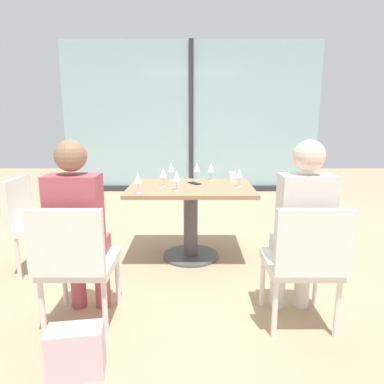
% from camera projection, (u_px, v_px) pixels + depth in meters
% --- Properties ---
extents(ground_plane, '(12.00, 12.00, 0.00)m').
position_uv_depth(ground_plane, '(192.00, 256.00, 3.58)').
color(ground_plane, tan).
extents(window_wall_backdrop, '(4.65, 0.10, 2.70)m').
position_uv_depth(window_wall_backdrop, '(193.00, 126.00, 6.45)').
color(window_wall_backdrop, '#95B7BC').
rests_on(window_wall_backdrop, ground_plane).
extents(dining_table_main, '(1.20, 0.84, 0.73)m').
position_uv_depth(dining_table_main, '(192.00, 206.00, 3.47)').
color(dining_table_main, '#997551').
rests_on(dining_table_main, ground_plane).
extents(chair_front_left, '(0.46, 0.50, 0.87)m').
position_uv_depth(chair_front_left, '(77.00, 259.00, 2.29)').
color(chair_front_left, silver).
rests_on(chair_front_left, ground_plane).
extents(chair_front_right, '(0.46, 0.50, 0.87)m').
position_uv_depth(chair_front_right, '(306.00, 259.00, 2.28)').
color(chair_front_right, silver).
rests_on(chair_front_right, ground_plane).
extents(chair_side_end, '(0.50, 0.46, 0.87)m').
position_uv_depth(chair_side_end, '(38.00, 219.00, 3.17)').
color(chair_side_end, silver).
rests_on(chair_side_end, ground_plane).
extents(person_front_left, '(0.34, 0.39, 1.26)m').
position_uv_depth(person_front_left, '(80.00, 223.00, 2.35)').
color(person_front_left, '#B24C56').
rests_on(person_front_left, ground_plane).
extents(person_front_right, '(0.34, 0.39, 1.26)m').
position_uv_depth(person_front_right, '(303.00, 224.00, 2.35)').
color(person_front_right, silver).
rests_on(person_front_right, ground_plane).
extents(wine_glass_0, '(0.07, 0.07, 0.18)m').
position_uv_depth(wine_glass_0, '(198.00, 168.00, 3.73)').
color(wine_glass_0, silver).
rests_on(wine_glass_0, dining_table_main).
extents(wine_glass_1, '(0.07, 0.07, 0.18)m').
position_uv_depth(wine_glass_1, '(212.00, 168.00, 3.71)').
color(wine_glass_1, silver).
rests_on(wine_glass_1, dining_table_main).
extents(wine_glass_2, '(0.07, 0.07, 0.18)m').
position_uv_depth(wine_glass_2, '(139.00, 178.00, 3.10)').
color(wine_glass_2, silver).
rests_on(wine_glass_2, dining_table_main).
extents(wine_glass_3, '(0.07, 0.07, 0.18)m').
position_uv_depth(wine_glass_3, '(165.00, 173.00, 3.41)').
color(wine_glass_3, silver).
rests_on(wine_glass_3, dining_table_main).
extents(wine_glass_4, '(0.07, 0.07, 0.18)m').
position_uv_depth(wine_glass_4, '(178.00, 176.00, 3.21)').
color(wine_glass_4, silver).
rests_on(wine_glass_4, dining_table_main).
extents(wine_glass_5, '(0.07, 0.07, 0.18)m').
position_uv_depth(wine_glass_5, '(172.00, 168.00, 3.73)').
color(wine_glass_5, silver).
rests_on(wine_glass_5, dining_table_main).
extents(wine_glass_6, '(0.07, 0.07, 0.18)m').
position_uv_depth(wine_glass_6, '(241.00, 173.00, 3.37)').
color(wine_glass_6, silver).
rests_on(wine_glass_6, dining_table_main).
extents(coffee_cup, '(0.08, 0.08, 0.09)m').
position_uv_depth(coffee_cup, '(234.00, 176.00, 3.71)').
color(coffee_cup, white).
rests_on(coffee_cup, dining_table_main).
extents(cell_phone_on_table, '(0.14, 0.16, 0.01)m').
position_uv_depth(cell_phone_on_table, '(196.00, 183.00, 3.55)').
color(cell_phone_on_table, black).
rests_on(cell_phone_on_table, dining_table_main).
extents(handbag_0, '(0.32, 0.20, 0.28)m').
position_uv_depth(handbag_0, '(77.00, 351.00, 1.94)').
color(handbag_0, beige).
rests_on(handbag_0, ground_plane).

